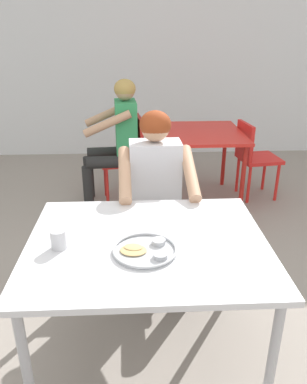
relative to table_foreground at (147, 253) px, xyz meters
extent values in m
cube|color=gray|center=(-0.01, -0.02, -0.69)|extent=(12.00, 12.00, 0.05)
cube|color=white|center=(-0.01, 3.78, 1.03)|extent=(12.00, 0.12, 3.40)
cube|color=silver|center=(0.00, 0.00, 0.05)|extent=(1.16, 0.94, 0.03)
cylinder|color=#B2B2B7|center=(-0.52, -0.41, -0.32)|extent=(0.04, 0.04, 0.71)
cylinder|color=#B2B2B7|center=(0.52, -0.41, -0.32)|extent=(0.04, 0.04, 0.71)
cylinder|color=#B2B2B7|center=(-0.52, 0.41, -0.32)|extent=(0.04, 0.04, 0.71)
cylinder|color=#B2B2B7|center=(0.52, 0.41, -0.32)|extent=(0.04, 0.04, 0.71)
cylinder|color=#B7BABF|center=(-0.02, -0.10, 0.07)|extent=(0.30, 0.30, 0.01)
torus|color=#B7BABF|center=(-0.02, -0.10, 0.08)|extent=(0.30, 0.30, 0.01)
cylinder|color=#B2B5BA|center=(0.05, -0.16, 0.08)|extent=(0.07, 0.07, 0.02)
cylinder|color=#C65119|center=(0.05, -0.16, 0.09)|extent=(0.06, 0.06, 0.01)
cylinder|color=#B2B5BA|center=(0.05, -0.04, 0.08)|extent=(0.07, 0.07, 0.02)
cylinder|color=maroon|center=(0.05, -0.04, 0.09)|extent=(0.06, 0.06, 0.01)
ellipsoid|color=tan|center=(-0.07, -0.10, 0.08)|extent=(0.14, 0.12, 0.01)
ellipsoid|color=tan|center=(-0.07, -0.08, 0.09)|extent=(0.10, 0.08, 0.01)
cylinder|color=silver|center=(-0.41, -0.04, 0.11)|extent=(0.07, 0.07, 0.09)
cylinder|color=#593319|center=(-0.41, -0.04, 0.14)|extent=(0.06, 0.06, 0.02)
cube|color=silver|center=(0.08, 0.85, -0.23)|extent=(0.45, 0.42, 0.04)
cube|color=silver|center=(0.07, 1.04, 0.00)|extent=(0.41, 0.05, 0.41)
cylinder|color=silver|center=(0.26, 0.69, -0.46)|extent=(0.03, 0.03, 0.42)
cylinder|color=silver|center=(-0.09, 0.67, -0.46)|extent=(0.03, 0.03, 0.42)
cylinder|color=silver|center=(0.25, 1.02, -0.46)|extent=(0.03, 0.03, 0.42)
cylinder|color=silver|center=(-0.10, 1.01, -0.46)|extent=(0.03, 0.03, 0.42)
cylinder|color=#262626|center=(0.24, 0.40, -0.44)|extent=(0.10, 0.10, 0.46)
cylinder|color=#262626|center=(0.24, 0.60, -0.17)|extent=(0.13, 0.40, 0.12)
cylinder|color=#262626|center=(-0.06, 0.39, -0.44)|extent=(0.10, 0.10, 0.46)
cylinder|color=#262626|center=(-0.06, 0.59, -0.17)|extent=(0.13, 0.40, 0.12)
cube|color=silver|center=(0.08, 0.80, 0.08)|extent=(0.35, 0.21, 0.50)
cylinder|color=tan|center=(0.29, 0.62, 0.18)|extent=(0.09, 0.46, 0.25)
cylinder|color=tan|center=(-0.12, 0.61, 0.18)|extent=(0.09, 0.46, 0.25)
sphere|color=tan|center=(0.08, 0.80, 0.43)|extent=(0.19, 0.19, 0.19)
ellipsoid|color=maroon|center=(0.08, 0.80, 0.45)|extent=(0.21, 0.20, 0.18)
cube|color=red|center=(0.56, 2.07, 0.05)|extent=(0.91, 0.91, 0.03)
cylinder|color=#AD1E18|center=(0.17, 1.67, -0.31)|extent=(0.04, 0.04, 0.71)
cylinder|color=#AD1E18|center=(0.95, 1.67, -0.31)|extent=(0.04, 0.04, 0.71)
cylinder|color=#AD1E18|center=(0.17, 2.46, -0.31)|extent=(0.04, 0.04, 0.71)
cylinder|color=#AD1E18|center=(0.95, 2.46, -0.31)|extent=(0.04, 0.04, 0.71)
cube|color=red|center=(-0.20, 2.08, -0.23)|extent=(0.46, 0.43, 0.04)
cube|color=red|center=(-0.01, 2.11, 0.00)|extent=(0.08, 0.36, 0.43)
cylinder|color=red|center=(-0.34, 1.91, -0.46)|extent=(0.03, 0.03, 0.42)
cylinder|color=red|center=(-0.38, 2.21, -0.46)|extent=(0.03, 0.03, 0.42)
cylinder|color=red|center=(-0.01, 1.95, -0.46)|extent=(0.03, 0.03, 0.42)
cylinder|color=red|center=(-0.05, 2.25, -0.46)|extent=(0.03, 0.03, 0.42)
cube|color=red|center=(1.25, 2.12, -0.24)|extent=(0.44, 0.43, 0.04)
cube|color=red|center=(1.07, 2.10, -0.04)|extent=(0.08, 0.36, 0.37)
cylinder|color=red|center=(1.38, 2.29, -0.46)|extent=(0.03, 0.03, 0.41)
cylinder|color=red|center=(1.42, 2.00, -0.46)|extent=(0.03, 0.03, 0.41)
cylinder|color=red|center=(1.07, 2.25, -0.46)|extent=(0.03, 0.03, 0.41)
cylinder|color=red|center=(1.11, 1.95, -0.46)|extent=(0.03, 0.03, 0.41)
cylinder|color=#252525|center=(-0.53, 1.88, -0.44)|extent=(0.10, 0.10, 0.45)
cylinder|color=#252525|center=(-0.33, 1.90, -0.18)|extent=(0.41, 0.15, 0.12)
cylinder|color=#252525|center=(-0.55, 2.18, -0.44)|extent=(0.10, 0.10, 0.45)
cylinder|color=#252525|center=(-0.35, 2.20, -0.18)|extent=(0.41, 0.15, 0.12)
cube|color=#339959|center=(-0.14, 2.07, 0.10)|extent=(0.23, 0.35, 0.56)
cylinder|color=tan|center=(-0.30, 1.85, 0.21)|extent=(0.46, 0.11, 0.25)
cylinder|color=tan|center=(-0.33, 2.26, 0.21)|extent=(0.46, 0.11, 0.25)
sphere|color=tan|center=(-0.14, 2.07, 0.48)|extent=(0.19, 0.19, 0.19)
ellipsoid|color=tan|center=(-0.14, 2.07, 0.49)|extent=(0.21, 0.20, 0.18)
camera|label=1|loc=(-0.05, -1.58, 1.02)|focal=35.25mm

